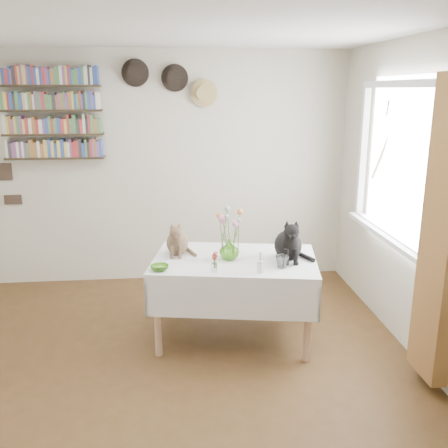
{
  "coord_description": "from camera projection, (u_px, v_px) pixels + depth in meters",
  "views": [
    {
      "loc": [
        0.12,
        -3.17,
        2.09
      ],
      "look_at": [
        0.5,
        0.65,
        1.05
      ],
      "focal_mm": 40.0,
      "sensor_mm": 36.0,
      "label": 1
    }
  ],
  "objects": [
    {
      "name": "tabby_cat",
      "position": [
        177.0,
        237.0,
        4.24
      ],
      "size": [
        0.23,
        0.28,
        0.3
      ],
      "primitive_type": null,
      "rotation": [
        0.0,
        0.0,
        -0.11
      ],
      "color": "olive",
      "rests_on": "dining_table"
    },
    {
      "name": "window",
      "position": [
        396.0,
        175.0,
        4.17
      ],
      "size": [
        0.12,
        1.52,
        1.32
      ],
      "color": "white",
      "rests_on": "room"
    },
    {
      "name": "berry_jar",
      "position": [
        214.0,
        263.0,
        3.82
      ],
      "size": [
        0.05,
        0.05,
        0.19
      ],
      "color": "white",
      "rests_on": "dining_table"
    },
    {
      "name": "wall_hats",
      "position": [
        172.0,
        81.0,
        5.12
      ],
      "size": [
        0.98,
        0.09,
        0.48
      ],
      "color": "black",
      "rests_on": "room"
    },
    {
      "name": "flower_bouquet",
      "position": [
        229.0,
        219.0,
        4.06
      ],
      "size": [
        0.17,
        0.13,
        0.39
      ],
      "color": "#4C7233",
      "rests_on": "flower_vase"
    },
    {
      "name": "drinking_glass",
      "position": [
        282.0,
        262.0,
        3.94
      ],
      "size": [
        0.13,
        0.13,
        0.1
      ],
      "primitive_type": "imported",
      "rotation": [
        0.0,
        0.0,
        0.2
      ],
      "color": "white",
      "rests_on": "dining_table"
    },
    {
      "name": "porcelain_figurine",
      "position": [
        295.0,
        255.0,
        4.12
      ],
      "size": [
        0.05,
        0.05,
        0.1
      ],
      "color": "white",
      "rests_on": "dining_table"
    },
    {
      "name": "black_cat",
      "position": [
        288.0,
        238.0,
        4.11
      ],
      "size": [
        0.26,
        0.32,
        0.37
      ],
      "primitive_type": null,
      "rotation": [
        0.0,
        0.0,
        -0.05
      ],
      "color": "black",
      "rests_on": "dining_table"
    },
    {
      "name": "dining_table",
      "position": [
        235.0,
        278.0,
        4.21
      ],
      "size": [
        1.48,
        1.09,
        0.72
      ],
      "color": "white",
      "rests_on": "room"
    },
    {
      "name": "candlestick",
      "position": [
        260.0,
        266.0,
        3.83
      ],
      "size": [
        0.05,
        0.05,
        0.17
      ],
      "color": "white",
      "rests_on": "dining_table"
    },
    {
      "name": "curtain",
      "position": [
        442.0,
        234.0,
        3.34
      ],
      "size": [
        0.12,
        0.38,
        2.1
      ],
      "primitive_type": "cube",
      "color": "brown",
      "rests_on": "room"
    },
    {
      "name": "flower_vase",
      "position": [
        229.0,
        249.0,
        4.12
      ],
      "size": [
        0.18,
        0.18,
        0.17
      ],
      "primitive_type": "imported",
      "rotation": [
        0.0,
        0.0,
        -0.14
      ],
      "color": "#8AD24B",
      "rests_on": "dining_table"
    },
    {
      "name": "bookshelf_unit",
      "position": [
        52.0,
        114.0,
        5.06
      ],
      "size": [
        1.0,
        0.16,
        0.91
      ],
      "color": "#312718",
      "rests_on": "room"
    },
    {
      "name": "wall_art_plaques",
      "position": [
        8.0,
        184.0,
        5.26
      ],
      "size": [
        0.21,
        0.02,
        0.44
      ],
      "color": "#38281E",
      "rests_on": "room"
    },
    {
      "name": "green_bowl",
      "position": [
        160.0,
        268.0,
        3.88
      ],
      "size": [
        0.14,
        0.14,
        0.04
      ],
      "primitive_type": "imported",
      "rotation": [
        0.0,
        0.0,
        -0.02
      ],
      "color": "#8AD24B",
      "rests_on": "dining_table"
    },
    {
      "name": "room",
      "position": [
        157.0,
        222.0,
        3.25
      ],
      "size": [
        4.08,
        4.58,
        2.58
      ],
      "color": "brown",
      "rests_on": "ground"
    }
  ]
}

